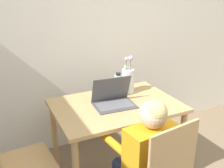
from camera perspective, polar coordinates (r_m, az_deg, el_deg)
wall_back at (r=2.78m, az=-3.32°, el=11.52°), size 6.40×0.05×2.50m
dining_table at (r=2.29m, az=0.89°, el=-6.64°), size 1.06×0.74×0.74m
chair_spare at (r=2.15m, az=-20.45°, el=-15.19°), size 0.43×0.43×0.94m
person_seated at (r=1.83m, az=7.45°, el=-14.30°), size 0.40×0.46×1.04m
laptop at (r=2.21m, az=0.24°, el=-3.17°), size 0.35×0.27×0.24m
flower_vase at (r=2.44m, az=3.52°, el=1.02°), size 0.12×0.12×0.36m
water_bottle at (r=2.35m, az=1.35°, el=-0.35°), size 0.07×0.07×0.23m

